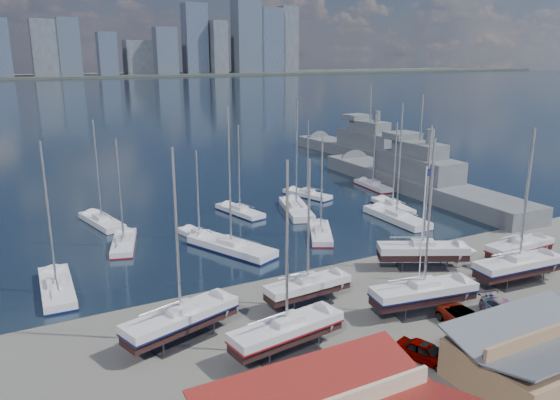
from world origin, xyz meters
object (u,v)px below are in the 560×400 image
sailboat_cradle_0 (181,319)px  naval_ship_east (417,182)px  flagpole (424,218)px  naval_ship_west (368,151)px  car_a (426,352)px

sailboat_cradle_0 → naval_ship_east: bearing=13.2°
naval_ship_east → flagpole: (-27.48, -31.06, 5.63)m
sailboat_cradle_0 → naval_ship_east: (52.62, 30.29, -0.42)m
sailboat_cradle_0 → flagpole: 25.69m
naval_ship_west → flagpole: naval_ship_west is taller
naval_ship_west → naval_ship_east: bearing=154.2°
naval_ship_west → car_a: naval_ship_west is taller
naval_ship_east → sailboat_cradle_0: bearing=122.1°
sailboat_cradle_0 → naval_ship_west: bearing=26.1°
car_a → sailboat_cradle_0: bearing=122.9°
car_a → naval_ship_east: bearing=28.8°
naval_ship_east → naval_ship_west: bearing=-19.4°
car_a → flagpole: bearing=29.8°
naval_ship_west → car_a: bearing=141.6°
flagpole → naval_ship_west: bearing=57.0°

